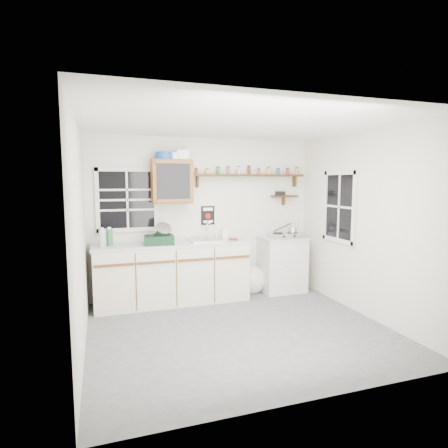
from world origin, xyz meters
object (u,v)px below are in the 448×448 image
at_px(spice_shelf, 249,175).
at_px(hotplate, 285,235).
at_px(main_cabinet, 173,272).
at_px(upper_cabinet, 172,181).
at_px(right_cabinet, 282,264).
at_px(dish_rack, 160,237).

height_order(spice_shelf, hotplate, spice_shelf).
bearing_deg(main_cabinet, upper_cabinet, 76.32).
relative_size(main_cabinet, right_cabinet, 2.54).
distance_m(main_cabinet, hotplate, 1.94).
height_order(right_cabinet, upper_cabinet, upper_cabinet).
height_order(spice_shelf, dish_rack, spice_shelf).
bearing_deg(hotplate, right_cabinet, 155.86).
distance_m(right_cabinet, dish_rack, 2.11).
distance_m(main_cabinet, upper_cabinet, 1.37).
height_order(main_cabinet, hotplate, hotplate).
bearing_deg(upper_cabinet, spice_shelf, 3.09).
height_order(main_cabinet, right_cabinet, main_cabinet).
relative_size(spice_shelf, hotplate, 3.56).
height_order(right_cabinet, hotplate, hotplate).
bearing_deg(hotplate, spice_shelf, 160.27).
relative_size(main_cabinet, spice_shelf, 1.21).
height_order(upper_cabinet, dish_rack, upper_cabinet).
height_order(main_cabinet, upper_cabinet, upper_cabinet).
bearing_deg(spice_shelf, hotplate, -20.36).
distance_m(right_cabinet, spice_shelf, 1.57).
xyz_separation_m(upper_cabinet, hotplate, (1.84, -0.14, -0.88)).
height_order(right_cabinet, spice_shelf, spice_shelf).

